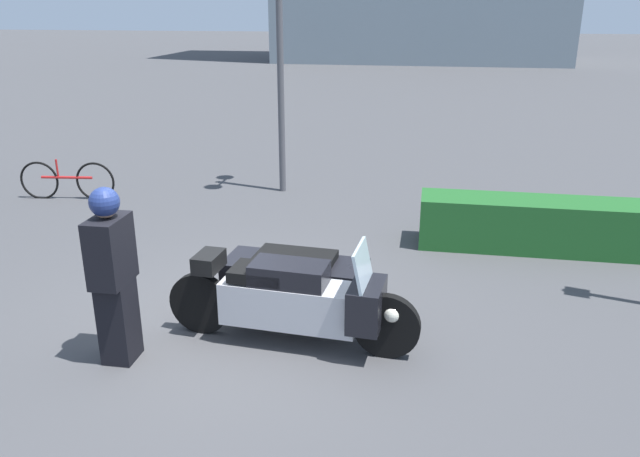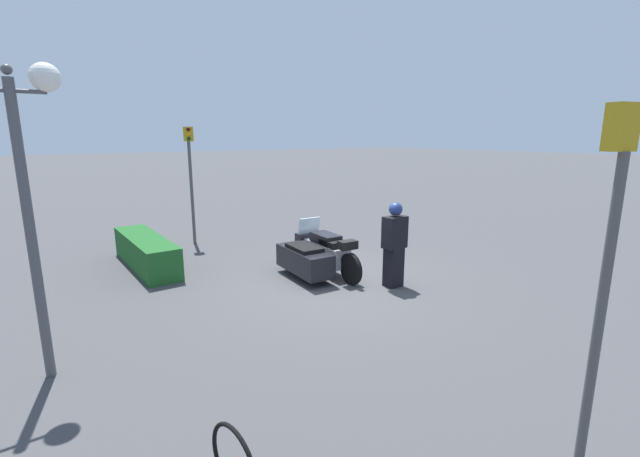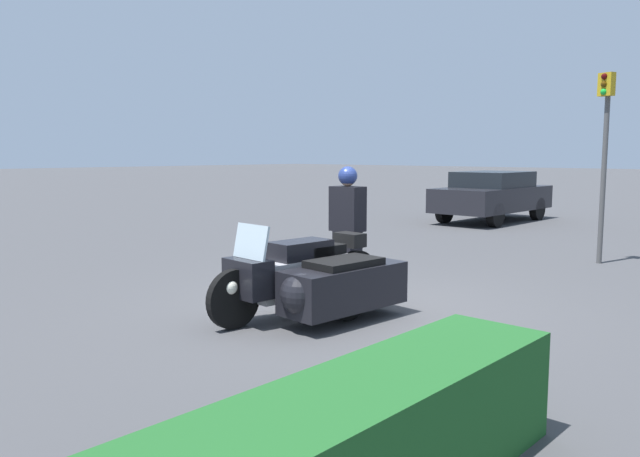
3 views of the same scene
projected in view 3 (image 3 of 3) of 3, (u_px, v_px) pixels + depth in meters
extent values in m
plane|color=#424244|center=(353.00, 305.00, 8.12)|extent=(160.00, 160.00, 0.00)
cylinder|color=black|center=(234.00, 299.00, 7.01)|extent=(0.69, 0.15, 0.68)
cylinder|color=black|center=(356.00, 275.00, 8.38)|extent=(0.69, 0.15, 0.68)
cylinder|color=black|center=(348.00, 298.00, 7.38)|extent=(0.54, 0.14, 0.53)
cube|color=#B7B7BC|center=(300.00, 276.00, 7.68)|extent=(1.44, 0.54, 0.45)
cube|color=black|center=(300.00, 250.00, 7.64)|extent=(0.80, 0.47, 0.24)
cube|color=black|center=(319.00, 249.00, 7.86)|extent=(0.60, 0.45, 0.12)
cube|color=black|center=(248.00, 278.00, 7.13)|extent=(0.36, 0.61, 0.44)
cube|color=silver|center=(251.00, 242.00, 7.11)|extent=(0.16, 0.57, 0.40)
sphere|color=white|center=(230.00, 287.00, 6.96)|extent=(0.18, 0.18, 0.18)
cube|color=black|center=(344.00, 287.00, 7.31)|extent=(1.64, 0.73, 0.50)
sphere|color=black|center=(301.00, 294.00, 6.85)|extent=(0.48, 0.47, 0.48)
cube|color=black|center=(344.00, 263.00, 7.28)|extent=(0.91, 0.58, 0.09)
cube|color=black|center=(350.00, 240.00, 8.23)|extent=(0.27, 0.41, 0.18)
cube|color=black|center=(347.00, 259.00, 9.24)|extent=(0.30, 0.34, 0.83)
cube|color=black|center=(348.00, 209.00, 9.15)|extent=(0.30, 0.49, 0.66)
sphere|color=tan|center=(348.00, 179.00, 9.10)|extent=(0.23, 0.23, 0.23)
sphere|color=navy|center=(348.00, 176.00, 9.10)|extent=(0.28, 0.28, 0.28)
cube|color=#1E5623|center=(363.00, 447.00, 3.42)|extent=(3.22, 0.74, 0.74)
cylinder|color=#4C4C4C|center=(603.00, 181.00, 11.08)|extent=(0.09, 0.09, 2.97)
cube|color=#B79319|center=(607.00, 84.00, 10.85)|extent=(0.21, 0.29, 0.40)
sphere|color=#410707|center=(604.00, 77.00, 10.80)|extent=(0.11, 0.11, 0.11)
sphere|color=#462D06|center=(604.00, 84.00, 10.81)|extent=(0.11, 0.11, 0.11)
sphere|color=green|center=(604.00, 92.00, 10.83)|extent=(0.11, 0.11, 0.11)
cube|color=black|center=(492.00, 199.00, 18.11)|extent=(4.24, 1.83, 0.67)
cube|color=black|center=(493.00, 179.00, 18.04)|extent=(2.21, 1.67, 0.45)
cylinder|color=black|center=(489.00, 206.00, 19.63)|extent=(0.67, 0.22, 0.67)
cylinder|color=black|center=(537.00, 209.00, 18.57)|extent=(0.67, 0.22, 0.67)
cylinder|color=black|center=(444.00, 211.00, 17.73)|extent=(0.67, 0.22, 0.67)
cylinder|color=black|center=(496.00, 215.00, 16.67)|extent=(0.67, 0.22, 0.67)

